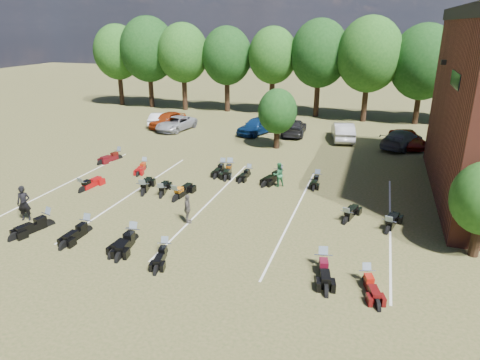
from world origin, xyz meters
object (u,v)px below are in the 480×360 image
at_px(motorcycle_0, 48,226).
at_px(motorcycle_14, 119,159).
at_px(person_grey, 188,209).
at_px(car_0, 168,120).
at_px(car_4, 257,126).
at_px(motorcycle_3, 134,241).
at_px(person_black, 24,203).
at_px(motorcycle_7, 83,192).
at_px(person_green, 278,174).

relative_size(motorcycle_0, motorcycle_14, 1.06).
bearing_deg(motorcycle_0, person_grey, 37.20).
xyz_separation_m(car_0, car_4, (9.17, 0.18, 0.01)).
distance_m(car_4, motorcycle_3, 22.27).
xyz_separation_m(person_black, motorcycle_14, (-1.53, 10.98, -0.95)).
distance_m(car_4, person_grey, 19.65).
distance_m(car_0, motorcycle_7, 17.66).
bearing_deg(car_4, motorcycle_3, -70.31).
bearing_deg(car_4, person_black, -87.26).
xyz_separation_m(car_0, person_green, (14.28, -12.68, 0.00)).
height_order(motorcycle_3, motorcycle_7, motorcycle_3).
bearing_deg(motorcycle_7, car_4, -103.61).
bearing_deg(person_green, person_grey, 25.13).
relative_size(car_4, motorcycle_3, 1.94).
height_order(motorcycle_7, motorcycle_14, same).
bearing_deg(motorcycle_14, person_green, 7.94).
distance_m(person_green, motorcycle_0, 13.59).
bearing_deg(person_grey, person_green, -51.74).
relative_size(car_4, motorcycle_14, 1.98).
distance_m(person_green, motorcycle_3, 10.59).
xyz_separation_m(person_black, person_green, (11.49, 9.04, -0.16)).
bearing_deg(motorcycle_7, person_grey, 171.76).
relative_size(car_4, person_grey, 2.97).
relative_size(person_green, motorcycle_7, 0.67).
bearing_deg(motorcycle_0, motorcycle_14, 121.55).
bearing_deg(motorcycle_3, car_4, 81.25).
distance_m(motorcycle_0, motorcycle_3, 5.05).
xyz_separation_m(car_4, person_grey, (1.89, -19.56, -0.01)).
height_order(car_0, motorcycle_0, car_0).
height_order(motorcycle_0, motorcycle_3, motorcycle_0).
bearing_deg(motorcycle_0, car_4, 93.78).
xyz_separation_m(person_grey, motorcycle_14, (-9.80, 8.64, -0.78)).
relative_size(motorcycle_0, motorcycle_7, 1.06).
xyz_separation_m(person_black, motorcycle_0, (1.61, -0.25, -0.95)).
height_order(car_4, motorcycle_3, car_4).
height_order(person_black, person_grey, person_black).
xyz_separation_m(person_green, motorcycle_3, (-4.84, -9.39, -0.78)).
bearing_deg(car_0, person_green, -32.85).
bearing_deg(motorcycle_3, motorcycle_14, 116.39).
bearing_deg(motorcycle_7, motorcycle_3, 149.60).
xyz_separation_m(car_0, motorcycle_14, (1.26, -10.74, -0.78)).
xyz_separation_m(car_4, motorcycle_7, (-6.15, -17.57, -0.79)).
bearing_deg(person_black, person_green, 16.17).
distance_m(car_4, motorcycle_14, 13.51).
relative_size(person_black, motorcycle_7, 0.81).
bearing_deg(person_grey, motorcycle_7, 50.05).
relative_size(car_0, motorcycle_7, 1.96).
bearing_deg(motorcycle_3, person_grey, 49.66).
height_order(person_black, motorcycle_0, person_black).
bearing_deg(motorcycle_7, car_0, -74.47).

